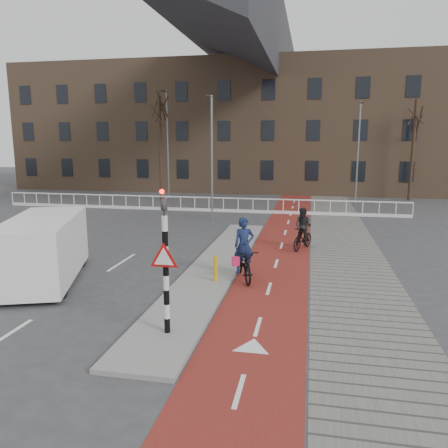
# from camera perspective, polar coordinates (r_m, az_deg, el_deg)

# --- Properties ---
(ground) EXTENTS (120.00, 120.00, 0.00)m
(ground) POSITION_cam_1_polar(r_m,az_deg,el_deg) (12.72, -1.85, -10.94)
(ground) COLOR #38383A
(ground) RESTS_ON ground
(bike_lane) EXTENTS (2.50, 60.00, 0.01)m
(bike_lane) POSITION_cam_1_polar(r_m,az_deg,el_deg) (22.04, 7.86, -1.63)
(bike_lane) COLOR maroon
(bike_lane) RESTS_ON ground
(sidewalk) EXTENTS (3.00, 60.00, 0.01)m
(sidewalk) POSITION_cam_1_polar(r_m,az_deg,el_deg) (22.07, 15.14, -1.89)
(sidewalk) COLOR slate
(sidewalk) RESTS_ON ground
(curb_island) EXTENTS (1.80, 16.00, 0.12)m
(curb_island) POSITION_cam_1_polar(r_m,az_deg,el_deg) (16.53, -1.09, -5.53)
(curb_island) COLOR gray
(curb_island) RESTS_ON ground
(traffic_signal) EXTENTS (0.80, 0.80, 3.68)m
(traffic_signal) POSITION_cam_1_polar(r_m,az_deg,el_deg) (10.40, -7.68, -4.45)
(traffic_signal) COLOR black
(traffic_signal) RESTS_ON curb_island
(bollard) EXTENTS (0.12, 0.12, 0.86)m
(bollard) POSITION_cam_1_polar(r_m,az_deg,el_deg) (14.53, -1.09, -5.82)
(bollard) COLOR #DAA00C
(bollard) RESTS_ON curb_island
(cyclist_near) EXTENTS (1.44, 2.22, 2.15)m
(cyclist_near) POSITION_cam_1_polar(r_m,az_deg,el_deg) (15.01, 2.61, -4.57)
(cyclist_near) COLOR black
(cyclist_near) RESTS_ON bike_lane
(cyclist_far) EXTENTS (1.16, 1.75, 1.85)m
(cyclist_far) POSITION_cam_1_polar(r_m,az_deg,el_deg) (19.39, 10.27, -1.08)
(cyclist_far) COLOR black
(cyclist_far) RESTS_ON bike_lane
(van) EXTENTS (3.62, 5.47, 2.19)m
(van) POSITION_cam_1_polar(r_m,az_deg,el_deg) (15.91, -22.50, -2.96)
(van) COLOR white
(van) RESTS_ON ground
(railing) EXTENTS (28.00, 0.10, 0.99)m
(railing) POSITION_cam_1_polar(r_m,az_deg,el_deg) (29.85, -3.85, 2.29)
(railing) COLOR silver
(railing) RESTS_ON ground
(townhouse_row) EXTENTS (46.00, 10.00, 15.90)m
(townhouse_row) POSITION_cam_1_polar(r_m,az_deg,el_deg) (43.98, 3.88, 14.81)
(townhouse_row) COLOR #7F6047
(townhouse_row) RESTS_ON ground
(tree_mid) EXTENTS (0.27, 0.27, 8.17)m
(tree_mid) POSITION_cam_1_polar(r_m,az_deg,el_deg) (35.55, -8.30, 9.68)
(tree_mid) COLOR black
(tree_mid) RESTS_ON ground
(tree_right) EXTENTS (0.26, 0.26, 7.88)m
(tree_right) POSITION_cam_1_polar(r_m,az_deg,el_deg) (38.03, 23.42, 8.76)
(tree_right) COLOR black
(tree_right) RESTS_ON ground
(streetlight_near) EXTENTS (0.12, 0.12, 7.29)m
(streetlight_near) POSITION_cam_1_polar(r_m,az_deg,el_deg) (25.90, -1.59, 8.43)
(streetlight_near) COLOR slate
(streetlight_near) RESTS_ON ground
(streetlight_left) EXTENTS (0.12, 0.12, 8.71)m
(streetlight_left) POSITION_cam_1_polar(r_m,az_deg,el_deg) (36.55, -7.35, 10.15)
(streetlight_left) COLOR slate
(streetlight_left) RESTS_ON ground
(streetlight_right) EXTENTS (0.12, 0.12, 7.40)m
(streetlight_right) POSITION_cam_1_polar(r_m,az_deg,el_deg) (32.76, 17.08, 8.56)
(streetlight_right) COLOR slate
(streetlight_right) RESTS_ON ground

